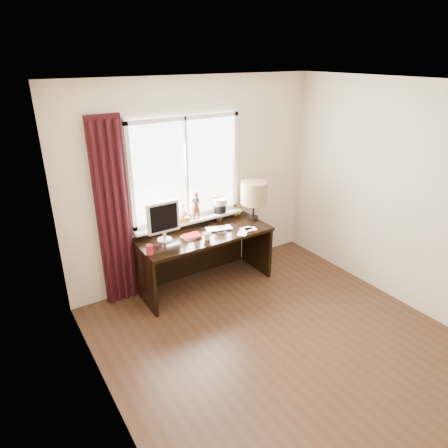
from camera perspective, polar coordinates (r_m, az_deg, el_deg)
floor at (r=4.36m, az=9.92°, el=-17.70°), size 3.50×4.00×0.00m
ceiling at (r=3.32m, az=13.15°, el=18.68°), size 3.50×4.00×0.00m
wall_back at (r=5.16m, az=-4.04°, el=5.96°), size 3.50×0.00×2.60m
wall_left at (r=2.86m, az=-15.66°, el=-10.16°), size 0.00×4.00×2.60m
wall_right at (r=4.96m, az=26.25°, el=2.80°), size 0.00×4.00×2.60m
laptop at (r=5.09m, az=-0.70°, el=-0.68°), size 0.38×0.30×0.03m
mug at (r=4.82m, az=-2.41°, el=-1.70°), size 0.13×0.13×0.10m
red_cup at (r=4.55m, az=-10.59°, el=-3.62°), size 0.08×0.08×0.11m
window at (r=5.05m, az=-5.26°, el=5.57°), size 1.52×0.20×1.40m
curtain at (r=4.74m, az=-15.49°, el=1.14°), size 0.38×0.09×2.25m
desk at (r=5.19m, az=-3.30°, el=-3.37°), size 1.70×0.70×0.75m
monitor at (r=4.76m, az=-8.65°, el=0.71°), size 0.40×0.18×0.49m
notebook_stack at (r=4.90m, az=-4.69°, el=-1.74°), size 0.24×0.19×0.03m
brush_holder at (r=5.38m, az=-0.74°, el=1.23°), size 0.09×0.09×0.25m
icon_frame at (r=5.55m, az=1.95°, el=1.94°), size 0.10×0.03×0.13m
table_lamp at (r=5.33m, az=4.30°, el=4.40°), size 0.35×0.35×0.52m
loose_papers at (r=5.09m, az=3.22°, el=-0.90°), size 0.34×0.24×0.00m
desk_cables at (r=5.22m, az=-0.05°, el=-0.19°), size 0.40×0.35×0.01m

